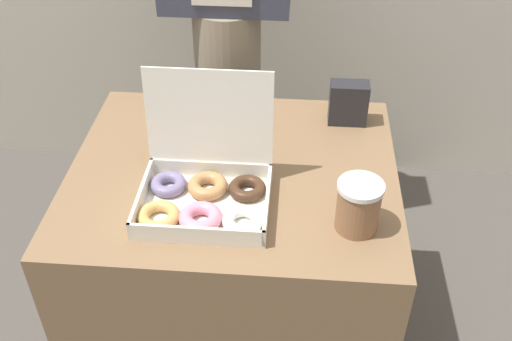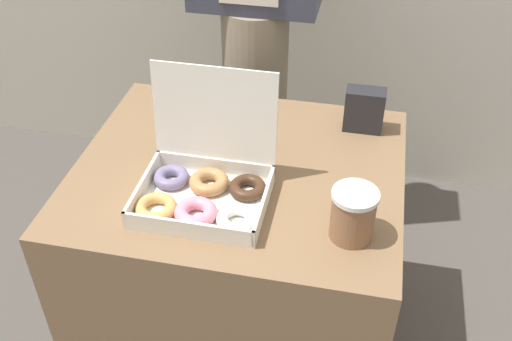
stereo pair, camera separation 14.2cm
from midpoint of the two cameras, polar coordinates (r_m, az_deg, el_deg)
name	(u,v)px [view 2 (the right image)]	position (r m, az deg, el deg)	size (l,w,h in m)	color
ground_plane	(242,337)	(2.08, 0.72, -15.67)	(14.00, 14.00, 0.00)	#4C4742
table	(241,263)	(1.80, 0.81, -8.89)	(0.85, 0.72, 0.72)	brown
donut_box	(204,185)	(1.44, -2.14, -1.53)	(0.32, 0.28, 0.30)	white
coffee_cup	(353,214)	(1.36, 12.22, -4.23)	(0.10, 0.10, 0.13)	#8C6042
napkin_holder	(364,110)	(1.71, 12.64, 5.58)	(0.11, 0.06, 0.13)	#232328
person_customer	(255,2)	(2.02, 2.01, 15.73)	(0.42, 0.23, 1.68)	gray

